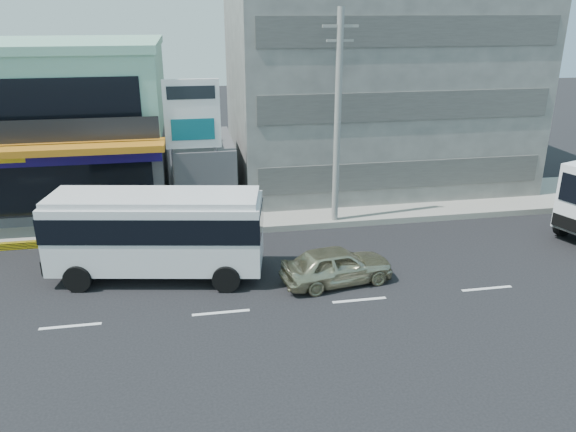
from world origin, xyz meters
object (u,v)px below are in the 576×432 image
at_px(satellite_dish, 203,142).
at_px(minibus, 156,228).
at_px(shop_building, 48,127).
at_px(concrete_building, 371,61).
at_px(billboard, 193,122).
at_px(motorcycle_rider, 114,251).
at_px(sedan, 337,265).
at_px(utility_pole_near, 338,120).

height_order(satellite_dish, minibus, satellite_dish).
relative_size(shop_building, concrete_building, 0.77).
bearing_deg(shop_building, satellite_dish, -20.21).
relative_size(billboard, motorcycle_rider, 3.41).
height_order(satellite_dish, motorcycle_rider, satellite_dish).
bearing_deg(sedan, minibus, 66.15).
bearing_deg(shop_building, utility_pole_near, -25.06).
height_order(concrete_building, minibus, concrete_building).
relative_size(concrete_building, utility_pole_near, 1.60).
xyz_separation_m(shop_building, utility_pole_near, (14.00, -6.55, 1.15)).
distance_m(billboard, motorcycle_rider, 7.21).
relative_size(concrete_building, minibus, 1.90).
relative_size(shop_building, minibus, 1.47).
relative_size(utility_pole_near, minibus, 1.19).
bearing_deg(billboard, utility_pole_near, -15.48).
bearing_deg(concrete_building, minibus, -136.07).
bearing_deg(utility_pole_near, sedan, -103.89).
height_order(shop_building, satellite_dish, shop_building).
height_order(concrete_building, motorcycle_rider, concrete_building).
height_order(utility_pole_near, motorcycle_rider, utility_pole_near).
bearing_deg(sedan, utility_pole_near, -22.89).
relative_size(billboard, minibus, 0.82).
relative_size(satellite_dish, billboard, 0.22).
height_order(billboard, minibus, billboard).
relative_size(concrete_building, billboard, 2.32).
distance_m(shop_building, billboard, 8.92).
relative_size(utility_pole_near, motorcycle_rider, 4.94).
bearing_deg(motorcycle_rider, billboard, 53.00).
relative_size(shop_building, motorcycle_rider, 6.13).
height_order(concrete_building, billboard, concrete_building).
bearing_deg(motorcycle_rider, concrete_building, 36.72).
xyz_separation_m(concrete_building, satellite_dish, (-10.00, -4.00, -3.42)).
relative_size(billboard, utility_pole_near, 0.69).
relative_size(shop_building, satellite_dish, 8.27).
bearing_deg(utility_pole_near, shop_building, 154.94).
distance_m(concrete_building, utility_pole_near, 8.79).
height_order(shop_building, concrete_building, concrete_building).
height_order(utility_pole_near, sedan, utility_pole_near).
xyz_separation_m(billboard, utility_pole_near, (6.50, -1.80, 0.22)).
distance_m(utility_pole_near, motorcycle_rider, 11.32).
bearing_deg(shop_building, minibus, -61.33).
bearing_deg(satellite_dish, sedan, -64.45).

